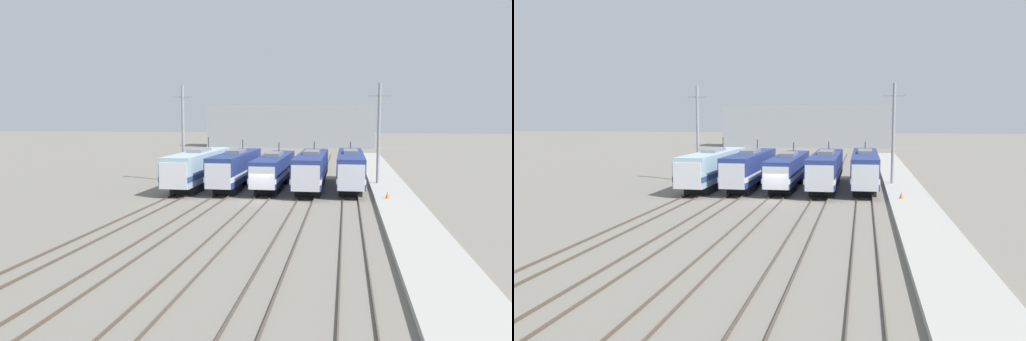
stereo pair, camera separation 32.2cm
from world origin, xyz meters
TOP-DOWN VIEW (x-y plane):
  - ground_plane at (0.00, 0.00)m, footprint 400.00×400.00m
  - rail_pair_far_left at (-8.41, 0.00)m, footprint 1.50×120.00m
  - rail_pair_center_left at (-4.20, 0.00)m, footprint 1.51×120.00m
  - rail_pair_center at (0.00, 0.00)m, footprint 1.51×120.00m
  - rail_pair_center_right at (4.20, 0.00)m, footprint 1.51×120.00m
  - rail_pair_far_right at (8.41, 0.00)m, footprint 1.50×120.00m
  - locomotive_far_left at (-8.41, 7.67)m, footprint 3.09×17.67m
  - locomotive_center_left at (-4.20, 8.04)m, footprint 2.83×16.68m
  - locomotive_center at (0.00, 8.81)m, footprint 2.81×17.42m
  - locomotive_center_right at (4.20, 8.58)m, footprint 2.95×17.79m
  - locomotive_far_right at (8.41, 9.83)m, footprint 2.79×18.27m
  - catenary_tower_left at (-11.47, 11.77)m, footprint 2.48×0.35m
  - catenary_tower_right at (11.47, 11.77)m, footprint 2.48×0.35m
  - platform at (12.60, 0.00)m, footprint 4.00×120.00m
  - traffic_cone at (11.73, 1.16)m, footprint 0.38×0.38m
  - depot_building at (-6.47, 84.72)m, footprint 42.70×9.97m

SIDE VIEW (x-z plane):
  - ground_plane at x=0.00m, z-range 0.00..0.00m
  - rail_pair_far_left at x=-8.41m, z-range 0.00..0.15m
  - rail_pair_center_left at x=-4.20m, z-range 0.00..0.15m
  - rail_pair_center at x=0.00m, z-range 0.00..0.15m
  - rail_pair_center_right at x=4.20m, z-range 0.00..0.15m
  - rail_pair_far_right at x=8.41m, z-range 0.00..0.15m
  - platform at x=12.60m, z-range 0.00..0.39m
  - traffic_cone at x=11.73m, z-range 0.39..1.00m
  - locomotive_center at x=0.00m, z-range -0.40..4.45m
  - locomotive_center_right at x=4.20m, z-range -0.34..4.67m
  - locomotive_center_left at x=-4.20m, z-range -0.42..4.78m
  - locomotive_far_right at x=8.41m, z-range -0.28..4.65m
  - locomotive_far_left at x=-8.41m, z-range -0.52..4.95m
  - depot_building at x=-6.47m, z-range 0.00..10.90m
  - catenary_tower_left at x=-11.47m, z-range 0.19..11.81m
  - catenary_tower_right at x=11.47m, z-range 0.19..11.81m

